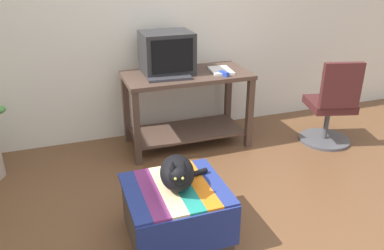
# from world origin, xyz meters

# --- Properties ---
(ground_plane) EXTENTS (14.00, 14.00, 0.00)m
(ground_plane) POSITION_xyz_m (0.00, 0.00, 0.00)
(ground_plane) COLOR brown
(back_wall) EXTENTS (8.00, 0.10, 2.60)m
(back_wall) POSITION_xyz_m (0.00, 2.05, 1.30)
(back_wall) COLOR silver
(back_wall) RESTS_ON ground_plane
(desk) EXTENTS (1.21, 0.61, 0.75)m
(desk) POSITION_xyz_m (0.16, 1.60, 0.51)
(desk) COLOR #4C382D
(desk) RESTS_ON ground_plane
(tv_monitor) EXTENTS (0.47, 0.40, 0.39)m
(tv_monitor) POSITION_xyz_m (-0.01, 1.69, 0.94)
(tv_monitor) COLOR #28282B
(tv_monitor) RESTS_ON desk
(keyboard) EXTENTS (0.41, 0.18, 0.02)m
(keyboard) POSITION_xyz_m (-0.05, 1.46, 0.76)
(keyboard) COLOR #333338
(keyboard) RESTS_ON desk
(book) EXTENTS (0.23, 0.31, 0.02)m
(book) POSITION_xyz_m (0.50, 1.55, 0.76)
(book) COLOR white
(book) RESTS_ON desk
(ottoman_with_blanket) EXTENTS (0.66, 0.62, 0.39)m
(ottoman_with_blanket) POSITION_xyz_m (-0.36, 0.27, 0.19)
(ottoman_with_blanket) COLOR #4C4238
(ottoman_with_blanket) RESTS_ON ground_plane
(cat) EXTENTS (0.40, 0.38, 0.26)m
(cat) POSITION_xyz_m (-0.35, 0.27, 0.49)
(cat) COLOR black
(cat) RESTS_ON ottoman_with_blanket
(office_chair) EXTENTS (0.52, 0.52, 0.89)m
(office_chair) POSITION_xyz_m (1.53, 1.13, 0.39)
(office_chair) COLOR #4C4C51
(office_chair) RESTS_ON ground_plane
(stapler) EXTENTS (0.07, 0.12, 0.04)m
(stapler) POSITION_xyz_m (0.47, 1.41, 0.77)
(stapler) COLOR #2342B7
(stapler) RESTS_ON desk
(pen) EXTENTS (0.12, 0.08, 0.01)m
(pen) POSITION_xyz_m (0.52, 1.60, 0.75)
(pen) COLOR #2351B2
(pen) RESTS_ON desk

